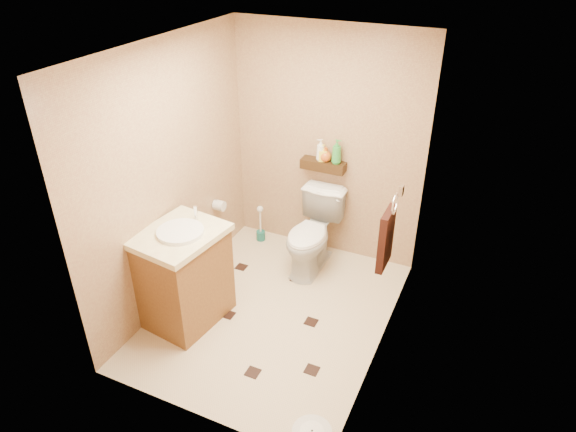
% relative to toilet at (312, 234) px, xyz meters
% --- Properties ---
extents(ground, '(2.50, 2.50, 0.00)m').
position_rel_toilet_xyz_m(ground, '(-0.03, -0.83, -0.40)').
color(ground, beige).
rests_on(ground, ground).
extents(wall_back, '(2.00, 0.04, 2.40)m').
position_rel_toilet_xyz_m(wall_back, '(-0.03, 0.42, 0.80)').
color(wall_back, tan).
rests_on(wall_back, ground).
extents(wall_front, '(2.00, 0.04, 2.40)m').
position_rel_toilet_xyz_m(wall_front, '(-0.03, -2.08, 0.80)').
color(wall_front, tan).
rests_on(wall_front, ground).
extents(wall_left, '(0.04, 2.50, 2.40)m').
position_rel_toilet_xyz_m(wall_left, '(-1.03, -0.83, 0.80)').
color(wall_left, tan).
rests_on(wall_left, ground).
extents(wall_right, '(0.04, 2.50, 2.40)m').
position_rel_toilet_xyz_m(wall_right, '(0.97, -0.83, 0.80)').
color(wall_right, tan).
rests_on(wall_right, ground).
extents(ceiling, '(2.00, 2.50, 0.02)m').
position_rel_toilet_xyz_m(ceiling, '(-0.03, -0.83, 2.00)').
color(ceiling, silver).
rests_on(ceiling, wall_back).
extents(wall_shelf, '(0.46, 0.14, 0.10)m').
position_rel_toilet_xyz_m(wall_shelf, '(-0.03, 0.34, 0.62)').
color(wall_shelf, '#35210E').
rests_on(wall_shelf, wall_back).
extents(floor_accents, '(1.33, 1.39, 0.01)m').
position_rel_toilet_xyz_m(floor_accents, '(-0.02, -0.89, -0.40)').
color(floor_accents, black).
rests_on(floor_accents, ground).
extents(toilet, '(0.45, 0.79, 0.81)m').
position_rel_toilet_xyz_m(toilet, '(0.00, 0.00, 0.00)').
color(toilet, white).
rests_on(toilet, ground).
extents(vanity, '(0.71, 0.82, 1.05)m').
position_rel_toilet_xyz_m(vanity, '(-0.73, -1.20, 0.06)').
color(vanity, brown).
rests_on(vanity, ground).
extents(toilet_brush, '(0.10, 0.10, 0.44)m').
position_rel_toilet_xyz_m(toilet_brush, '(-0.72, 0.24, -0.25)').
color(toilet_brush, '#175D57').
rests_on(toilet_brush, ground).
extents(towel_ring, '(0.12, 0.30, 0.76)m').
position_rel_toilet_xyz_m(towel_ring, '(0.88, -0.58, 0.54)').
color(towel_ring, silver).
rests_on(towel_ring, wall_right).
extents(toilet_paper, '(0.12, 0.11, 0.12)m').
position_rel_toilet_xyz_m(toilet_paper, '(-0.97, -0.18, 0.20)').
color(toilet_paper, silver).
rests_on(toilet_paper, wall_left).
extents(bottle_a, '(0.12, 0.12, 0.23)m').
position_rel_toilet_xyz_m(bottle_a, '(-0.07, 0.34, 0.78)').
color(bottle_a, silver).
rests_on(bottle_a, wall_shelf).
extents(bottle_b, '(0.10, 0.10, 0.17)m').
position_rel_toilet_xyz_m(bottle_b, '(-0.04, 0.34, 0.75)').
color(bottle_b, yellow).
rests_on(bottle_b, wall_shelf).
extents(bottle_c, '(0.12, 0.12, 0.15)m').
position_rel_toilet_xyz_m(bottle_c, '(-0.01, 0.34, 0.74)').
color(bottle_c, '#BD5116').
rests_on(bottle_c, wall_shelf).
extents(bottle_d, '(0.10, 0.10, 0.25)m').
position_rel_toilet_xyz_m(bottle_d, '(0.10, 0.34, 0.79)').
color(bottle_d, '#2E8C36').
rests_on(bottle_d, wall_shelf).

